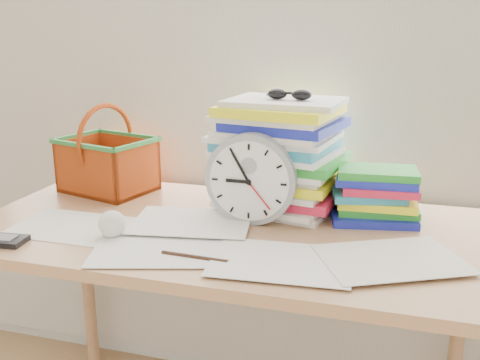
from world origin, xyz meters
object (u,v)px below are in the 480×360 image
(desk, at_px, (229,252))
(book_stack, at_px, (373,194))
(paper_stack, at_px, (280,154))
(clock, at_px, (251,179))
(basket, at_px, (107,149))

(desk, xyz_separation_m, book_stack, (0.37, 0.17, 0.15))
(desk, bearing_deg, paper_stack, 64.54)
(clock, bearing_deg, book_stack, 21.44)
(paper_stack, distance_m, book_stack, 0.29)
(clock, distance_m, book_stack, 0.34)
(paper_stack, xyz_separation_m, book_stack, (0.27, -0.03, -0.09))
(basket, bearing_deg, clock, -1.84)
(basket, bearing_deg, book_stack, 12.71)
(paper_stack, relative_size, basket, 1.29)
(desk, distance_m, paper_stack, 0.33)
(clock, distance_m, basket, 0.55)
(desk, bearing_deg, clock, 43.22)
(book_stack, xyz_separation_m, basket, (-0.85, 0.04, 0.07))
(clock, height_order, book_stack, clock)
(clock, bearing_deg, desk, -136.78)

